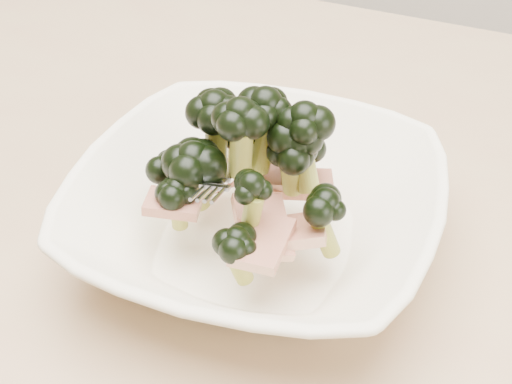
% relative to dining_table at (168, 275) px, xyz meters
% --- Properties ---
extents(dining_table, '(1.20, 0.80, 0.75)m').
position_rel_dining_table_xyz_m(dining_table, '(0.00, 0.00, 0.00)').
color(dining_table, tan).
rests_on(dining_table, ground).
extents(broccoli_dish, '(0.27, 0.27, 0.13)m').
position_rel_dining_table_xyz_m(broccoli_dish, '(0.10, -0.03, 0.14)').
color(broccoli_dish, white).
rests_on(broccoli_dish, dining_table).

